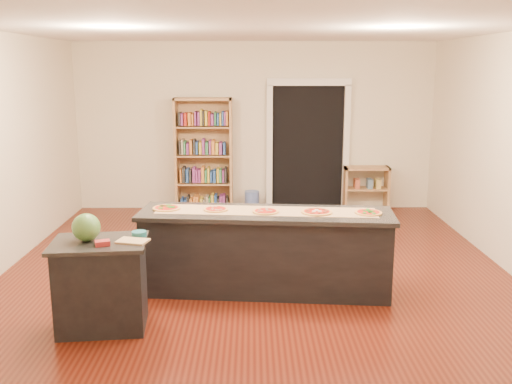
{
  "coord_description": "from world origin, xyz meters",
  "views": [
    {
      "loc": [
        -0.04,
        -6.12,
        2.39
      ],
      "look_at": [
        0.0,
        0.2,
        1.0
      ],
      "focal_mm": 40.0,
      "sensor_mm": 36.0,
      "label": 1
    }
  ],
  "objects_px": {
    "side_counter": "(101,284)",
    "bookshelf": "(204,155)",
    "watermelon": "(86,227)",
    "kitchen_island": "(266,251)",
    "waste_bin": "(252,201)",
    "low_shelf": "(366,189)"
  },
  "relations": [
    {
      "from": "side_counter",
      "to": "bookshelf",
      "type": "relative_size",
      "value": 0.45
    },
    {
      "from": "side_counter",
      "to": "bookshelf",
      "type": "height_order",
      "value": "bookshelf"
    },
    {
      "from": "side_counter",
      "to": "watermelon",
      "type": "relative_size",
      "value": 3.34
    },
    {
      "from": "kitchen_island",
      "to": "side_counter",
      "type": "distance_m",
      "value": 1.78
    },
    {
      "from": "waste_bin",
      "to": "bookshelf",
      "type": "bearing_deg",
      "value": 175.19
    },
    {
      "from": "low_shelf",
      "to": "watermelon",
      "type": "height_order",
      "value": "watermelon"
    },
    {
      "from": "low_shelf",
      "to": "side_counter",
      "type": "bearing_deg",
      "value": -126.76
    },
    {
      "from": "bookshelf",
      "to": "waste_bin",
      "type": "xyz_separation_m",
      "value": [
        0.8,
        -0.07,
        -0.77
      ]
    },
    {
      "from": "side_counter",
      "to": "watermelon",
      "type": "bearing_deg",
      "value": 166.27
    },
    {
      "from": "bookshelf",
      "to": "waste_bin",
      "type": "relative_size",
      "value": 5.37
    },
    {
      "from": "bookshelf",
      "to": "watermelon",
      "type": "bearing_deg",
      "value": -98.98
    },
    {
      "from": "side_counter",
      "to": "watermelon",
      "type": "xyz_separation_m",
      "value": [
        -0.11,
        0.02,
        0.54
      ]
    },
    {
      "from": "side_counter",
      "to": "bookshelf",
      "type": "xyz_separation_m",
      "value": [
        0.59,
        4.44,
        0.53
      ]
    },
    {
      "from": "low_shelf",
      "to": "bookshelf",
      "type": "bearing_deg",
      "value": -179.84
    },
    {
      "from": "side_counter",
      "to": "bookshelf",
      "type": "bearing_deg",
      "value": 76.77
    },
    {
      "from": "side_counter",
      "to": "watermelon",
      "type": "height_order",
      "value": "watermelon"
    },
    {
      "from": "side_counter",
      "to": "waste_bin",
      "type": "relative_size",
      "value": 2.4
    },
    {
      "from": "side_counter",
      "to": "low_shelf",
      "type": "xyz_separation_m",
      "value": [
        3.32,
        4.45,
        -0.05
      ]
    },
    {
      "from": "low_shelf",
      "to": "watermelon",
      "type": "distance_m",
      "value": 5.64
    },
    {
      "from": "watermelon",
      "to": "side_counter",
      "type": "bearing_deg",
      "value": -8.06
    },
    {
      "from": "kitchen_island",
      "to": "bookshelf",
      "type": "distance_m",
      "value": 3.71
    },
    {
      "from": "side_counter",
      "to": "low_shelf",
      "type": "distance_m",
      "value": 5.55
    }
  ]
}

